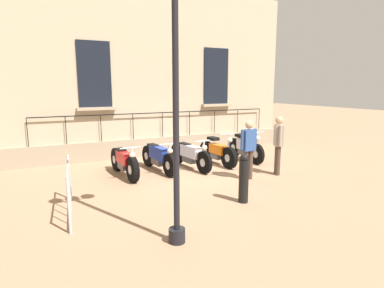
# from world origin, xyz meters

# --- Properties ---
(ground_plane) EXTENTS (60.00, 60.00, 0.00)m
(ground_plane) POSITION_xyz_m (0.00, 0.00, 0.00)
(ground_plane) COLOR #9E7A5B
(building_facade) EXTENTS (0.82, 10.89, 6.19)m
(building_facade) POSITION_xyz_m (-2.86, -0.00, 3.00)
(building_facade) COLOR tan
(building_facade) RESTS_ON ground_plane
(motorcycle_red) EXTENTS (2.15, 0.59, 0.96)m
(motorcycle_red) POSITION_xyz_m (-0.12, -2.13, 0.42)
(motorcycle_red) COLOR black
(motorcycle_red) RESTS_ON ground_plane
(motorcycle_blue) EXTENTS (2.19, 0.56, 0.96)m
(motorcycle_blue) POSITION_xyz_m (-0.20, -1.03, 0.43)
(motorcycle_blue) COLOR black
(motorcycle_blue) RESTS_ON ground_plane
(motorcycle_white) EXTENTS (2.18, 0.56, 0.99)m
(motorcycle_white) POSITION_xyz_m (-0.03, -0.03, 0.44)
(motorcycle_white) COLOR black
(motorcycle_white) RESTS_ON ground_plane
(motorcycle_orange) EXTENTS (1.96, 0.62, 1.12)m
(motorcycle_orange) POSITION_xyz_m (-0.09, 1.02, 0.42)
(motorcycle_orange) COLOR black
(motorcycle_orange) RESTS_ON ground_plane
(motorcycle_silver) EXTENTS (2.04, 0.67, 1.08)m
(motorcycle_silver) POSITION_xyz_m (-0.20, 2.22, 0.46)
(motorcycle_silver) COLOR black
(motorcycle_silver) RESTS_ON ground_plane
(lamppost) EXTENTS (0.30, 1.00, 4.85)m
(lamppost) POSITION_xyz_m (4.27, -2.42, 3.39)
(lamppost) COLOR black
(lamppost) RESTS_ON ground_plane
(crowd_barrier) EXTENTS (1.94, 0.26, 1.05)m
(crowd_barrier) POSITION_xyz_m (2.20, -3.87, 0.56)
(crowd_barrier) COLOR #B7B7BF
(crowd_barrier) RESTS_ON ground_plane
(bollard) EXTENTS (0.22, 0.22, 1.12)m
(bollard) POSITION_xyz_m (3.21, -0.31, 0.56)
(bollard) COLOR black
(bollard) RESTS_ON ground_plane
(pedestrian_standing) EXTENTS (0.23, 0.53, 1.66)m
(pedestrian_standing) POSITION_xyz_m (1.76, 0.88, 0.93)
(pedestrian_standing) COLOR #47382D
(pedestrian_standing) RESTS_ON ground_plane
(pedestrian_walking) EXTENTS (0.47, 0.37, 1.73)m
(pedestrian_walking) POSITION_xyz_m (1.74, 1.96, 0.98)
(pedestrian_walking) COLOR #47382D
(pedestrian_walking) RESTS_ON ground_plane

